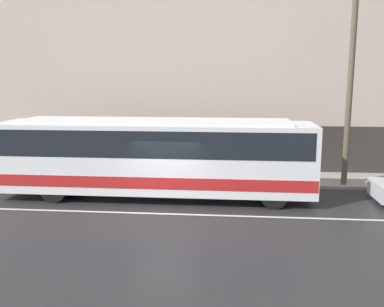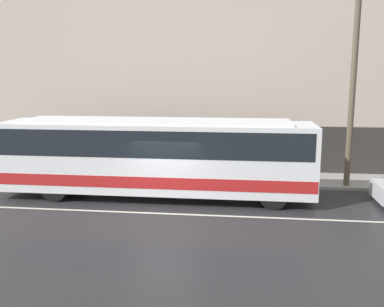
% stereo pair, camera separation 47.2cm
% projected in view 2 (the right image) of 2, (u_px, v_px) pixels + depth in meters
% --- Properties ---
extents(ground_plane, '(60.00, 60.00, 0.00)m').
position_uv_depth(ground_plane, '(162.00, 214.00, 15.38)').
color(ground_plane, '#262628').
extents(sidewalk, '(60.00, 2.87, 0.14)m').
position_uv_depth(sidewalk, '(183.00, 177.00, 20.67)').
color(sidewalk, gray).
rests_on(sidewalk, ground_plane).
extents(building_facade, '(60.00, 0.35, 9.72)m').
position_uv_depth(building_facade, '(187.00, 80.00, 21.38)').
color(building_facade, '#B7A899').
rests_on(building_facade, ground_plane).
extents(lane_stripe, '(54.00, 0.14, 0.01)m').
position_uv_depth(lane_stripe, '(162.00, 213.00, 15.38)').
color(lane_stripe, beige).
rests_on(lane_stripe, ground_plane).
extents(transit_bus, '(12.51, 2.54, 3.17)m').
position_uv_depth(transit_bus, '(156.00, 154.00, 17.18)').
color(transit_bus, white).
rests_on(transit_bus, ground_plane).
extents(utility_pole_near, '(0.25, 0.25, 7.87)m').
position_uv_depth(utility_pole_near, '(352.00, 95.00, 18.08)').
color(utility_pole_near, brown).
rests_on(utility_pole_near, sidewalk).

